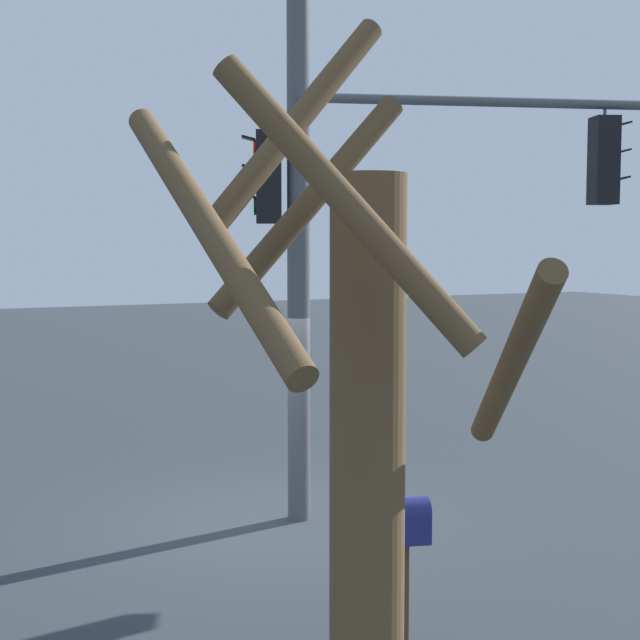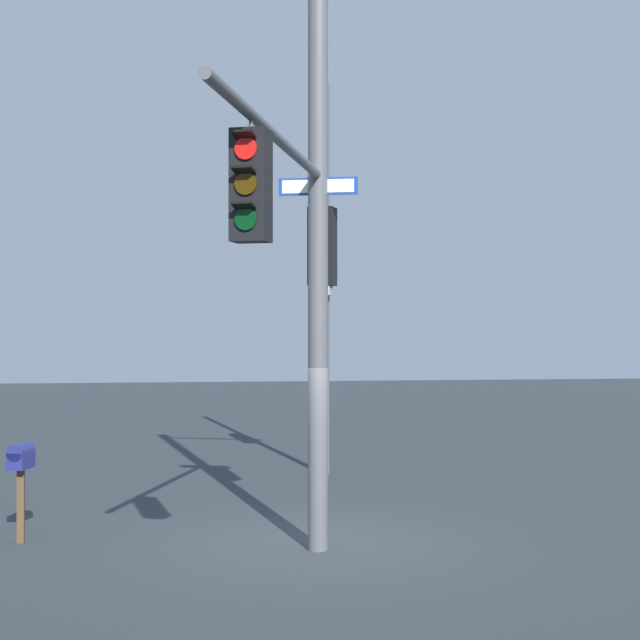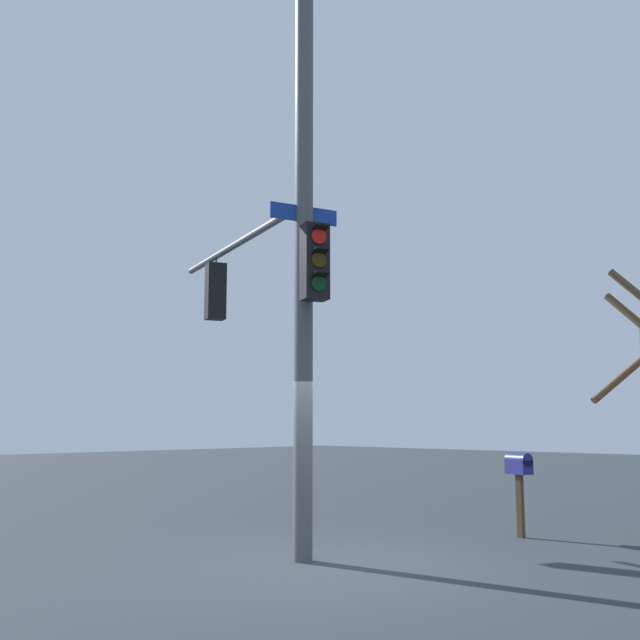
% 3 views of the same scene
% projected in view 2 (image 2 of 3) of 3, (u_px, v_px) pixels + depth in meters
% --- Properties ---
extents(ground_plane, '(80.00, 80.00, 0.00)m').
position_uv_depth(ground_plane, '(317.00, 544.00, 13.64)').
color(ground_plane, '#2B3338').
extents(main_signal_pole_assembly, '(4.33, 5.92, 8.91)m').
position_uv_depth(main_signal_pole_assembly, '(319.00, 200.00, 12.67)').
color(main_signal_pole_assembly, '#4C4F54').
rests_on(main_signal_pole_assembly, ground).
extents(secondary_pole_assembly, '(0.46, 0.72, 8.08)m').
position_uv_depth(secondary_pole_assembly, '(324.00, 274.00, 19.89)').
color(secondary_pole_assembly, '#4C4F54').
rests_on(secondary_pole_assembly, ground).
extents(mailbox, '(0.35, 0.49, 1.41)m').
position_uv_depth(mailbox, '(21.00, 464.00, 13.71)').
color(mailbox, '#4C3823').
rests_on(mailbox, ground).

